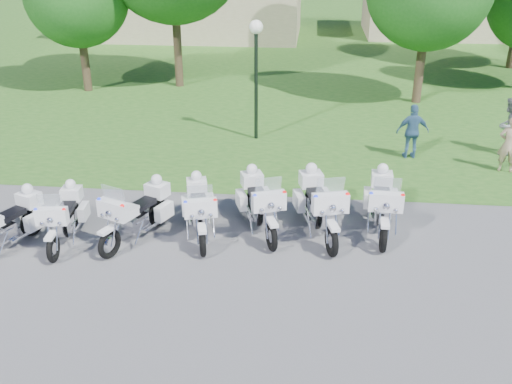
# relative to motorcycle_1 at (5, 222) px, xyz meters

# --- Properties ---
(ground) EXTENTS (100.00, 100.00, 0.00)m
(ground) POSITION_rel_motorcycle_1_xyz_m (4.59, 0.33, -0.66)
(ground) COLOR #5D5D63
(ground) RESTS_ON ground
(grass_lawn) EXTENTS (100.00, 48.00, 0.01)m
(grass_lawn) POSITION_rel_motorcycle_1_xyz_m (4.59, 27.33, -0.66)
(grass_lawn) COLOR #285F1E
(grass_lawn) RESTS_ON ground
(motorcycle_1) EXTENTS (1.33, 2.24, 1.59)m
(motorcycle_1) POSITION_rel_motorcycle_1_xyz_m (0.00, 0.00, 0.00)
(motorcycle_1) COLOR black
(motorcycle_1) RESTS_ON ground
(motorcycle_2) EXTENTS (0.86, 2.23, 1.50)m
(motorcycle_2) POSITION_rel_motorcycle_1_xyz_m (1.15, 0.50, -0.04)
(motorcycle_2) COLOR black
(motorcycle_2) RESTS_ON ground
(motorcycle_3) EXTENTS (1.37, 2.26, 1.61)m
(motorcycle_3) POSITION_rel_motorcycle_1_xyz_m (2.80, 0.77, 0.01)
(motorcycle_3) COLOR black
(motorcycle_3) RESTS_ON ground
(motorcycle_4) EXTENTS (1.15, 2.32, 1.59)m
(motorcycle_4) POSITION_rel_motorcycle_1_xyz_m (4.16, 1.09, 0.00)
(motorcycle_4) COLOR black
(motorcycle_4) RESTS_ON ground
(motorcycle_5) EXTENTS (1.34, 2.38, 1.67)m
(motorcycle_5) POSITION_rel_motorcycle_1_xyz_m (5.55, 1.50, 0.03)
(motorcycle_5) COLOR black
(motorcycle_5) RESTS_ON ground
(motorcycle_6) EXTENTS (1.29, 2.56, 1.76)m
(motorcycle_6) POSITION_rel_motorcycle_1_xyz_m (6.94, 1.47, 0.07)
(motorcycle_6) COLOR black
(motorcycle_6) RESTS_ON ground
(motorcycle_7) EXTENTS (0.88, 2.51, 1.68)m
(motorcycle_7) POSITION_rel_motorcycle_1_xyz_m (8.43, 1.76, 0.04)
(motorcycle_7) COLOR black
(motorcycle_7) RESTS_ON ground
(lamp_post) EXTENTS (0.44, 0.44, 3.96)m
(lamp_post) POSITION_rel_motorcycle_1_xyz_m (4.81, 7.94, 2.34)
(lamp_post) COLOR black
(lamp_post) RESTS_ON ground
(building_west) EXTENTS (14.56, 8.32, 4.10)m
(building_west) POSITION_rel_motorcycle_1_xyz_m (-1.41, 28.33, 1.40)
(building_west) COLOR tan
(building_west) RESTS_ON ground
(building_east) EXTENTS (11.44, 7.28, 4.10)m
(building_east) POSITION_rel_motorcycle_1_xyz_m (15.59, 30.33, 1.40)
(building_east) COLOR tan
(building_east) RESTS_ON ground
(bystander_a) EXTENTS (0.69, 0.53, 1.69)m
(bystander_a) POSITION_rel_motorcycle_1_xyz_m (12.46, 5.76, 0.18)
(bystander_a) COLOR tan
(bystander_a) RESTS_ON ground
(bystander_b) EXTENTS (1.13, 1.13, 1.85)m
(bystander_b) POSITION_rel_motorcycle_1_xyz_m (12.85, 7.26, 0.26)
(bystander_b) COLOR gray
(bystander_b) RESTS_ON ground
(bystander_c) EXTENTS (1.05, 0.53, 1.72)m
(bystander_c) POSITION_rel_motorcycle_1_xyz_m (9.82, 6.63, 0.19)
(bystander_c) COLOR #39628A
(bystander_c) RESTS_ON ground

